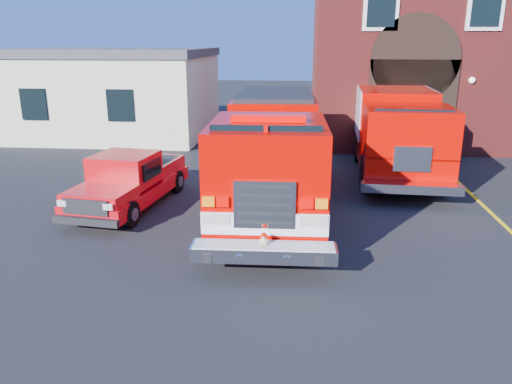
# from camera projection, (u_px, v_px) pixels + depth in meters

# --- Properties ---
(ground) EXTENTS (100.00, 100.00, 0.00)m
(ground) POSITION_uv_depth(u_px,v_px,m) (260.00, 225.00, 13.33)
(ground) COLOR black
(ground) RESTS_ON ground
(parking_stripe_near) EXTENTS (0.12, 3.00, 0.01)m
(parking_stripe_near) POSITION_uv_depth(u_px,v_px,m) (499.00, 221.00, 13.68)
(parking_stripe_near) COLOR yellow
(parking_stripe_near) RESTS_ON ground
(parking_stripe_mid) EXTENTS (0.12, 3.00, 0.01)m
(parking_stripe_mid) POSITION_uv_depth(u_px,v_px,m) (466.00, 189.00, 16.53)
(parking_stripe_mid) COLOR yellow
(parking_stripe_mid) RESTS_ON ground
(parking_stripe_far) EXTENTS (0.12, 3.00, 0.01)m
(parking_stripe_far) POSITION_uv_depth(u_px,v_px,m) (443.00, 167.00, 19.39)
(parking_stripe_far) COLOR yellow
(parking_stripe_far) RESTS_ON ground
(fire_station) EXTENTS (15.20, 10.20, 8.45)m
(fire_station) POSITION_uv_depth(u_px,v_px,m) (467.00, 51.00, 24.57)
(fire_station) COLOR maroon
(fire_station) RESTS_ON ground
(side_building) EXTENTS (10.20, 8.20, 4.35)m
(side_building) POSITION_uv_depth(u_px,v_px,m) (110.00, 91.00, 25.90)
(side_building) COLOR beige
(side_building) RESTS_ON ground
(fire_engine) EXTENTS (3.16, 10.22, 3.12)m
(fire_engine) POSITION_uv_depth(u_px,v_px,m) (272.00, 151.00, 14.70)
(fire_engine) COLOR black
(fire_engine) RESTS_ON ground
(pickup_truck) EXTENTS (2.43, 5.19, 1.64)m
(pickup_truck) POSITION_uv_depth(u_px,v_px,m) (130.00, 181.00, 14.68)
(pickup_truck) COLOR black
(pickup_truck) RESTS_ON ground
(secondary_truck) EXTENTS (3.27, 9.27, 2.97)m
(secondary_truck) POSITION_uv_depth(u_px,v_px,m) (395.00, 127.00, 18.74)
(secondary_truck) COLOR black
(secondary_truck) RESTS_ON ground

